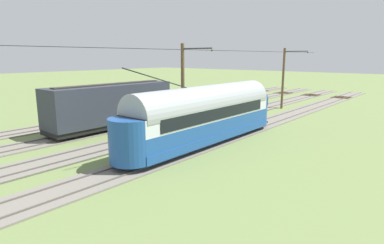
{
  "coord_description": "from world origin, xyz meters",
  "views": [
    {
      "loc": [
        -20.91,
        21.79,
        6.35
      ],
      "look_at": [
        -7.29,
        5.53,
        1.97
      ],
      "focal_mm": 29.92,
      "sensor_mm": 36.0,
      "label": 1
    }
  ],
  "objects": [
    {
      "name": "track_adjacent_siding",
      "position": [
        -2.36,
        -0.31,
        0.05
      ],
      "size": [
        2.8,
        80.0,
        0.18
      ],
      "color": "slate",
      "rests_on": "ground"
    },
    {
      "name": "catenary_pole_foreground",
      "position": [
        -4.39,
        -15.28,
        3.82
      ],
      "size": [
        3.0,
        0.28,
        7.31
      ],
      "color": "brown",
      "rests_on": "ground"
    },
    {
      "name": "ground_plane",
      "position": [
        0.0,
        0.0,
        0.0
      ],
      "size": [
        220.0,
        220.0,
        0.0
      ],
      "primitive_type": "plane",
      "color": "olive"
    },
    {
      "name": "boxcar_adjacent",
      "position": [
        2.37,
        4.99,
        2.16
      ],
      "size": [
        2.96,
        11.7,
        3.85
      ],
      "color": "#2D333D",
      "rests_on": "ground"
    },
    {
      "name": "vintage_streetcar",
      "position": [
        -7.09,
        3.79,
        2.25
      ],
      "size": [
        2.65,
        16.24,
        5.59
      ],
      "color": "#1E4C93",
      "rests_on": "ground"
    },
    {
      "name": "catenary_pole_mid_near",
      "position": [
        -4.39,
        3.09,
        3.82
      ],
      "size": [
        3.0,
        0.28,
        7.31
      ],
      "color": "brown",
      "rests_on": "ground"
    },
    {
      "name": "track_outer_siding",
      "position": [
        7.09,
        -0.31,
        0.05
      ],
      "size": [
        2.8,
        80.0,
        0.18
      ],
      "color": "slate",
      "rests_on": "ground"
    },
    {
      "name": "track_third_siding",
      "position": [
        2.36,
        -0.31,
        0.05
      ],
      "size": [
        2.8,
        80.0,
        0.18
      ],
      "color": "slate",
      "rests_on": "ground"
    },
    {
      "name": "track_end_bumper",
      "position": [
        2.36,
        -12.07,
        0.4
      ],
      "size": [
        1.8,
        0.6,
        0.8
      ],
      "primitive_type": "cube",
      "color": "#B2A519",
      "rests_on": "ground"
    },
    {
      "name": "spare_tie_stack",
      "position": [
        10.22,
        1.63,
        0.27
      ],
      "size": [
        2.4,
        2.4,
        0.54
      ],
      "color": "#47331E",
      "rests_on": "ground"
    },
    {
      "name": "track_streetcar_siding",
      "position": [
        -7.09,
        -0.31,
        0.05
      ],
      "size": [
        2.8,
        80.0,
        0.18
      ],
      "color": "slate",
      "rests_on": "ground"
    },
    {
      "name": "overhead_wire_run",
      "position": [
        -7.03,
        2.32,
        6.76
      ],
      "size": [
        2.8,
        40.75,
        0.18
      ],
      "color": "black",
      "rests_on": "ground"
    }
  ]
}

